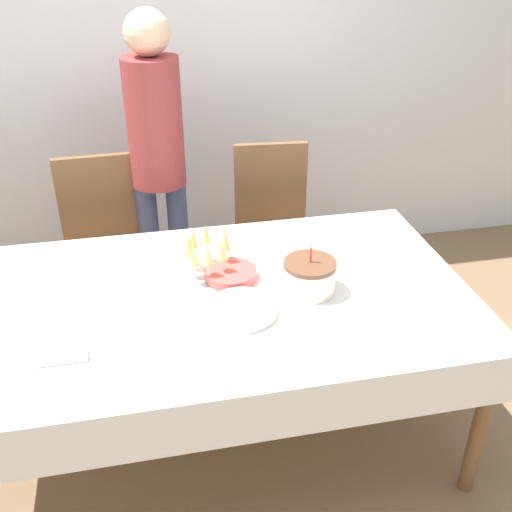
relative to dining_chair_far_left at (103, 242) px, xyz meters
name	(u,v)px	position (x,y,z in m)	size (l,w,h in m)	color
ground_plane	(218,430)	(0.45, -0.90, -0.54)	(12.00, 12.00, 0.00)	brown
wall_back	(168,52)	(0.45, 0.71, 0.81)	(8.00, 0.05, 2.70)	silver
dining_table	(213,316)	(0.45, -0.90, 0.10)	(2.03, 1.17, 0.74)	white
dining_chair_far_left	(103,242)	(0.00, 0.00, 0.00)	(0.44, 0.44, 0.98)	brown
dining_chair_far_right	(273,226)	(0.91, 0.00, 0.00)	(0.46, 0.46, 0.98)	brown
birthday_cake	(310,276)	(0.84, -0.95, 0.26)	(0.21, 0.21, 0.20)	silver
champagne_tray	(206,253)	(0.46, -0.73, 0.29)	(0.30, 0.30, 0.18)	silver
plate_stack_main	(242,310)	(0.55, -1.05, 0.21)	(0.26, 0.26, 0.03)	silver
plate_stack_dessert	(230,274)	(0.54, -0.80, 0.22)	(0.22, 0.22, 0.04)	#CC4C47
cake_knife	(347,315)	(0.93, -1.14, 0.20)	(0.30, 0.08, 0.00)	silver
fork_pile	(62,357)	(-0.09, -1.19, 0.21)	(0.17, 0.06, 0.02)	silver
napkin_pile	(74,334)	(-0.06, -1.06, 0.20)	(0.15, 0.15, 0.01)	white
person_standing	(157,146)	(0.32, 0.10, 0.47)	(0.28, 0.28, 1.67)	#3F4C72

